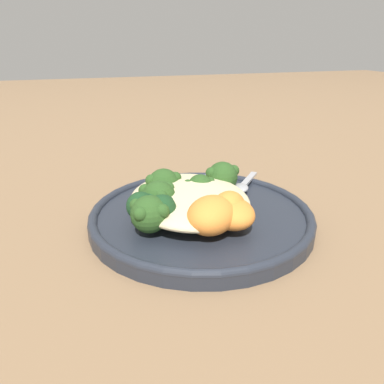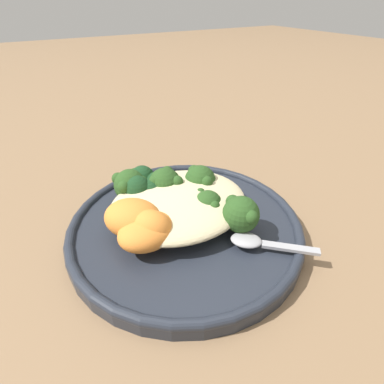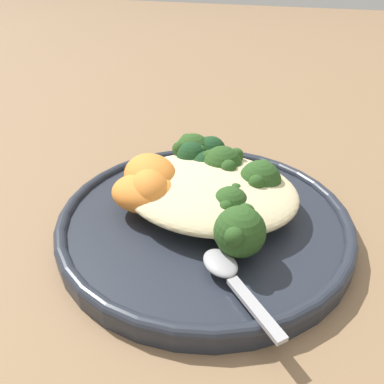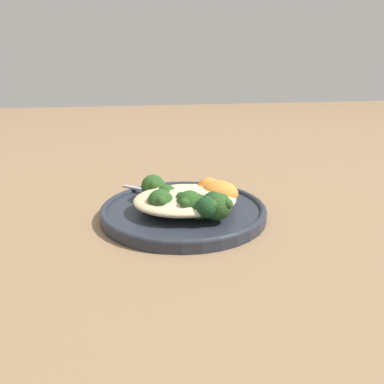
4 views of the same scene
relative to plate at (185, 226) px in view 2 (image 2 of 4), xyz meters
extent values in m
plane|color=#846647|center=(0.00, 0.01, -0.01)|extent=(4.00, 4.00, 0.00)
cylinder|color=#232833|center=(0.00, 0.00, 0.00)|extent=(0.29, 0.29, 0.02)
torus|color=#232833|center=(0.00, 0.00, 0.00)|extent=(0.29, 0.29, 0.01)
ellipsoid|color=beige|center=(0.00, 0.02, 0.03)|extent=(0.17, 0.15, 0.03)
ellipsoid|color=#ADC675|center=(0.01, -0.03, 0.02)|extent=(0.09, 0.06, 0.02)
sphere|color=#284C1E|center=(0.05, -0.05, 0.03)|extent=(0.04, 0.04, 0.04)
sphere|color=#284C1E|center=(0.05, -0.03, 0.04)|extent=(0.02, 0.02, 0.02)
sphere|color=#284C1E|center=(0.05, -0.06, 0.04)|extent=(0.02, 0.02, 0.02)
ellipsoid|color=#ADC675|center=(0.00, -0.02, 0.02)|extent=(0.06, 0.03, 0.02)
sphere|color=#284C1E|center=(0.03, -0.01, 0.03)|extent=(0.04, 0.04, 0.04)
sphere|color=#284C1E|center=(0.03, 0.01, 0.03)|extent=(0.01, 0.01, 0.01)
sphere|color=#284C1E|center=(0.03, -0.02, 0.03)|extent=(0.01, 0.01, 0.01)
ellipsoid|color=#ADC675|center=(0.01, 0.00, 0.02)|extent=(0.09, 0.09, 0.02)
sphere|color=#284C1E|center=(0.05, 0.04, 0.03)|extent=(0.04, 0.04, 0.04)
sphere|color=#284C1E|center=(0.05, 0.05, 0.04)|extent=(0.02, 0.02, 0.02)
sphere|color=#284C1E|center=(0.05, 0.02, 0.04)|extent=(0.02, 0.02, 0.02)
ellipsoid|color=#ADC675|center=(-0.01, 0.01, 0.02)|extent=(0.04, 0.09, 0.02)
sphere|color=#284C1E|center=(0.00, 0.06, 0.03)|extent=(0.04, 0.04, 0.04)
sphere|color=#284C1E|center=(0.01, 0.07, 0.04)|extent=(0.02, 0.02, 0.02)
sphere|color=#284C1E|center=(-0.01, 0.06, 0.04)|extent=(0.02, 0.02, 0.02)
sphere|color=#284C1E|center=(0.01, 0.04, 0.04)|extent=(0.02, 0.02, 0.02)
ellipsoid|color=#ADC675|center=(-0.02, 0.02, 0.02)|extent=(0.05, 0.11, 0.02)
sphere|color=#284C1E|center=(-0.04, 0.08, 0.03)|extent=(0.04, 0.04, 0.04)
sphere|color=#284C1E|center=(-0.03, 0.09, 0.04)|extent=(0.02, 0.02, 0.02)
sphere|color=#284C1E|center=(-0.05, 0.09, 0.04)|extent=(0.02, 0.02, 0.02)
sphere|color=#284C1E|center=(-0.05, 0.06, 0.04)|extent=(0.02, 0.02, 0.02)
sphere|color=#284C1E|center=(-0.03, 0.06, 0.04)|extent=(0.02, 0.02, 0.02)
ellipsoid|color=orange|center=(-0.05, -0.02, 0.03)|extent=(0.06, 0.06, 0.04)
ellipsoid|color=orange|center=(-0.05, -0.02, 0.03)|extent=(0.07, 0.06, 0.03)
ellipsoid|color=orange|center=(-0.06, 0.01, 0.03)|extent=(0.08, 0.08, 0.04)
sphere|color=#193D1E|center=(-0.01, 0.07, 0.03)|extent=(0.03, 0.03, 0.03)
sphere|color=#193D1E|center=(-0.02, 0.08, 0.03)|extent=(0.03, 0.03, 0.03)
sphere|color=#193D1E|center=(-0.04, 0.08, 0.03)|extent=(0.03, 0.03, 0.03)
sphere|color=#193D1E|center=(-0.04, 0.06, 0.03)|extent=(0.03, 0.03, 0.03)
sphere|color=#193D1E|center=(-0.02, 0.05, 0.03)|extent=(0.03, 0.03, 0.03)
cube|color=#A3A3A8|center=(0.07, -0.10, 0.01)|extent=(0.05, 0.05, 0.00)
ellipsoid|color=#A3A3A8|center=(0.04, -0.07, 0.02)|extent=(0.04, 0.04, 0.01)
camera|label=1|loc=(-0.41, 0.14, 0.21)|focal=35.00mm
camera|label=2|loc=(-0.14, -0.25, 0.24)|focal=28.00mm
camera|label=3|loc=(0.10, -0.28, 0.22)|focal=35.00mm
camera|label=4|loc=(0.11, 0.60, 0.24)|focal=35.00mm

